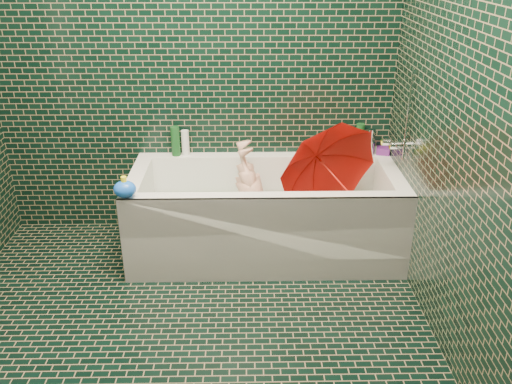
{
  "coord_description": "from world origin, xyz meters",
  "views": [
    {
      "loc": [
        0.34,
        -2.09,
        1.86
      ],
      "look_at": [
        0.39,
        0.82,
        0.51
      ],
      "focal_mm": 38.0,
      "sensor_mm": 36.0,
      "label": 1
    }
  ],
  "objects_px": {
    "bath_toy": "(125,189)",
    "umbrella": "(337,179)",
    "bathtub": "(265,222)",
    "child": "(256,204)",
    "rubber_duck": "(359,149)"
  },
  "relations": [
    {
      "from": "bath_toy",
      "to": "umbrella",
      "type": "bearing_deg",
      "value": -9.88
    },
    {
      "from": "bath_toy",
      "to": "bathtub",
      "type": "bearing_deg",
      "value": 0.38
    },
    {
      "from": "child",
      "to": "bath_toy",
      "type": "relative_size",
      "value": 5.25
    },
    {
      "from": "umbrella",
      "to": "rubber_duck",
      "type": "xyz_separation_m",
      "value": [
        0.21,
        0.39,
        0.05
      ]
    },
    {
      "from": "bathtub",
      "to": "rubber_duck",
      "type": "relative_size",
      "value": 13.99
    },
    {
      "from": "umbrella",
      "to": "rubber_duck",
      "type": "bearing_deg",
      "value": 43.13
    },
    {
      "from": "bath_toy",
      "to": "rubber_duck",
      "type": "bearing_deg",
      "value": 2.48
    },
    {
      "from": "rubber_duck",
      "to": "child",
      "type": "bearing_deg",
      "value": -156.85
    },
    {
      "from": "umbrella",
      "to": "rubber_duck",
      "type": "distance_m",
      "value": 0.44
    },
    {
      "from": "umbrella",
      "to": "bath_toy",
      "type": "distance_m",
      "value": 1.26
    },
    {
      "from": "umbrella",
      "to": "rubber_duck",
      "type": "height_order",
      "value": "umbrella"
    },
    {
      "from": "bathtub",
      "to": "rubber_duck",
      "type": "bearing_deg",
      "value": 26.86
    },
    {
      "from": "bathtub",
      "to": "child",
      "type": "bearing_deg",
      "value": 130.47
    },
    {
      "from": "child",
      "to": "bath_toy",
      "type": "bearing_deg",
      "value": -62.79
    },
    {
      "from": "umbrella",
      "to": "bath_toy",
      "type": "bearing_deg",
      "value": 173.07
    }
  ]
}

